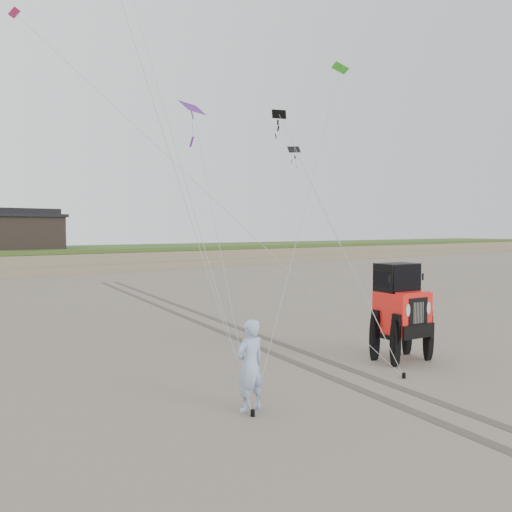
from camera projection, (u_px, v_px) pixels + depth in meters
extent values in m
plane|color=#6B6054|center=(323.00, 385.00, 10.56)|extent=(160.00, 160.00, 0.00)
cube|color=#7A6B54|center=(8.00, 272.00, 35.54)|extent=(160.00, 3.50, 0.50)
cube|color=black|center=(19.00, 233.00, 40.97)|extent=(6.00, 5.00, 2.60)
cube|color=black|center=(19.00, 216.00, 40.90)|extent=(6.40, 5.40, 0.25)
cube|color=black|center=(19.00, 211.00, 40.88)|extent=(6.40, 1.20, 0.50)
imported|color=#829FCA|center=(250.00, 365.00, 9.03)|extent=(0.63, 0.43, 1.67)
cube|color=#C61857|center=(14.00, 13.00, 15.24)|extent=(0.43, 0.55, 0.30)
cube|color=#3FE528|center=(340.00, 68.00, 18.58)|extent=(0.90, 0.98, 0.31)
cube|color=black|center=(279.00, 114.00, 15.02)|extent=(0.39, 0.48, 0.28)
cube|color=#59177E|center=(192.00, 108.00, 21.11)|extent=(1.30, 0.95, 0.50)
cube|color=black|center=(294.00, 149.00, 17.30)|extent=(0.46, 0.32, 0.27)
cylinder|color=black|center=(253.00, 413.00, 8.78)|extent=(0.08, 0.08, 0.12)
cylinder|color=black|center=(404.00, 376.00, 11.04)|extent=(0.08, 0.08, 0.12)
cube|color=#4C443D|center=(196.00, 321.00, 17.88)|extent=(4.42, 29.74, 0.01)
cube|color=#4C443D|center=(214.00, 319.00, 18.37)|extent=(4.42, 29.74, 0.01)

